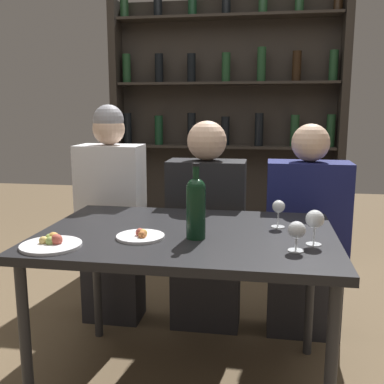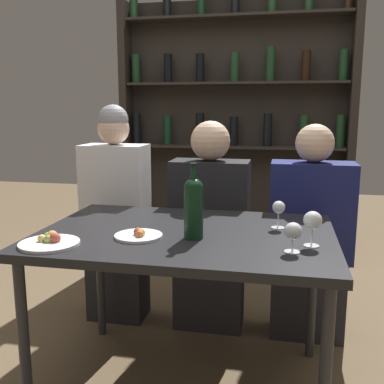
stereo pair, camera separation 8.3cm
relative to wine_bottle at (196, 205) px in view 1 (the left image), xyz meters
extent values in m
cube|color=black|center=(-0.05, 0.09, -0.16)|extent=(1.26, 0.87, 0.04)
cylinder|color=#2D2D30|center=(-0.62, -0.29, -0.52)|extent=(0.04, 0.04, 0.70)
cylinder|color=#2D2D30|center=(0.52, -0.29, -0.52)|extent=(0.04, 0.04, 0.70)
cylinder|color=#2D2D30|center=(-0.62, 0.46, -0.52)|extent=(0.04, 0.04, 0.70)
cylinder|color=#2D2D30|center=(0.52, 0.46, -0.52)|extent=(0.04, 0.04, 0.70)
cube|color=#28231E|center=(-0.05, 1.98, 0.17)|extent=(1.80, 0.02, 2.10)
cube|color=#28231E|center=(-0.95, 1.87, 0.17)|extent=(0.06, 0.18, 2.10)
cube|color=#28231E|center=(0.85, 1.87, 0.17)|extent=(0.06, 0.18, 2.10)
cube|color=#28231E|center=(-0.05, 1.87, 0.08)|extent=(1.72, 0.18, 0.02)
cylinder|color=black|center=(-0.86, 1.86, 0.21)|extent=(0.07, 0.07, 0.25)
cylinder|color=black|center=(-0.60, 1.87, 0.20)|extent=(0.07, 0.07, 0.24)
cylinder|color=black|center=(-0.32, 1.86, 0.22)|extent=(0.07, 0.07, 0.26)
cylinder|color=black|center=(-0.05, 1.88, 0.20)|extent=(0.07, 0.07, 0.23)
cylinder|color=black|center=(0.22, 1.87, 0.22)|extent=(0.07, 0.07, 0.26)
cylinder|color=#19381E|center=(0.49, 1.88, 0.21)|extent=(0.07, 0.07, 0.24)
cylinder|color=#19381E|center=(0.77, 1.88, 0.21)|extent=(0.07, 0.07, 0.25)
cube|color=#28231E|center=(-0.05, 1.87, 0.57)|extent=(1.72, 0.18, 0.02)
cylinder|color=#19381E|center=(-0.86, 1.88, 0.70)|extent=(0.07, 0.07, 0.23)
cylinder|color=black|center=(-0.59, 1.88, 0.70)|extent=(0.07, 0.07, 0.23)
cylinder|color=black|center=(-0.33, 1.87, 0.69)|extent=(0.07, 0.07, 0.22)
cylinder|color=#19381E|center=(-0.05, 1.87, 0.70)|extent=(0.07, 0.07, 0.22)
cylinder|color=#19381E|center=(0.22, 1.87, 0.71)|extent=(0.07, 0.07, 0.26)
cylinder|color=black|center=(0.49, 1.87, 0.70)|extent=(0.07, 0.07, 0.23)
cylinder|color=#19381E|center=(0.76, 1.87, 0.70)|extent=(0.07, 0.07, 0.23)
cube|color=#28231E|center=(-0.05, 1.87, 1.07)|extent=(1.72, 0.18, 0.02)
cylinder|color=#19381E|center=(-0.87, 1.87, 1.21)|extent=(0.07, 0.07, 0.25)
cylinder|color=black|center=(-0.59, 1.88, 1.20)|extent=(0.07, 0.07, 0.23)
cylinder|color=black|center=(-0.32, 1.87, 1.19)|extent=(0.07, 0.07, 0.22)
cylinder|color=black|center=(0.00, 0.00, -0.03)|extent=(0.08, 0.08, 0.21)
sphere|color=black|center=(0.00, 0.00, 0.07)|extent=(0.08, 0.08, 0.08)
cylinder|color=black|center=(0.00, 0.00, 0.12)|extent=(0.03, 0.03, 0.09)
cylinder|color=black|center=(0.00, 0.00, 0.17)|extent=(0.03, 0.03, 0.01)
cylinder|color=silver|center=(0.39, -0.11, -0.14)|extent=(0.06, 0.06, 0.00)
cylinder|color=silver|center=(0.39, -0.11, -0.10)|extent=(0.01, 0.01, 0.06)
sphere|color=silver|center=(0.39, -0.11, -0.06)|extent=(0.07, 0.07, 0.07)
cylinder|color=silver|center=(0.47, -0.01, -0.14)|extent=(0.06, 0.06, 0.00)
cylinder|color=silver|center=(0.47, -0.01, -0.09)|extent=(0.01, 0.01, 0.08)
sphere|color=silver|center=(0.47, -0.01, -0.04)|extent=(0.07, 0.07, 0.07)
cylinder|color=silver|center=(0.34, 0.23, -0.14)|extent=(0.06, 0.06, 0.00)
cylinder|color=silver|center=(0.34, 0.23, -0.10)|extent=(0.01, 0.01, 0.08)
sphere|color=silver|center=(0.34, 0.23, -0.04)|extent=(0.06, 0.06, 0.06)
cylinder|color=white|center=(-0.23, -0.03, -0.13)|extent=(0.20, 0.20, 0.01)
sphere|color=#B74C3D|center=(-0.23, -0.04, -0.12)|extent=(0.04, 0.04, 0.04)
sphere|color=#C67038|center=(-0.21, -0.06, -0.12)|extent=(0.03, 0.03, 0.03)
sphere|color=gold|center=(-0.21, -0.04, -0.12)|extent=(0.04, 0.04, 0.04)
cylinder|color=white|center=(-0.53, -0.21, -0.13)|extent=(0.23, 0.23, 0.01)
sphere|color=#B74C3D|center=(-0.51, -0.20, -0.11)|extent=(0.05, 0.05, 0.05)
sphere|color=gold|center=(-0.54, -0.17, -0.11)|extent=(0.05, 0.05, 0.05)
sphere|color=#E5BC66|center=(-0.57, -0.20, -0.12)|extent=(0.03, 0.03, 0.03)
sphere|color=#99B256|center=(-0.53, -0.21, -0.12)|extent=(0.04, 0.04, 0.04)
sphere|color=#99B256|center=(-0.55, -0.18, -0.11)|extent=(0.04, 0.04, 0.04)
cube|color=#26262B|center=(-0.61, 0.69, -0.65)|extent=(0.33, 0.22, 0.45)
cube|color=white|center=(-0.61, 0.69, -0.12)|extent=(0.37, 0.22, 0.60)
sphere|color=beige|center=(-0.61, 0.69, 0.27)|extent=(0.18, 0.18, 0.18)
sphere|color=gray|center=(-0.61, 0.69, 0.32)|extent=(0.17, 0.17, 0.17)
cube|color=#26262B|center=(-0.05, 0.69, -0.65)|extent=(0.39, 0.22, 0.45)
cube|color=black|center=(-0.05, 0.69, -0.16)|extent=(0.43, 0.22, 0.52)
sphere|color=beige|center=(-0.05, 0.69, 0.21)|extent=(0.22, 0.22, 0.22)
cube|color=#26262B|center=(0.51, 0.69, -0.65)|extent=(0.40, 0.22, 0.45)
cube|color=navy|center=(0.51, 0.69, -0.16)|extent=(0.44, 0.22, 0.53)
sphere|color=beige|center=(0.51, 0.69, 0.21)|extent=(0.20, 0.20, 0.20)
camera|label=1|loc=(0.27, -1.75, 0.39)|focal=42.00mm
camera|label=2|loc=(0.35, -1.74, 0.39)|focal=42.00mm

